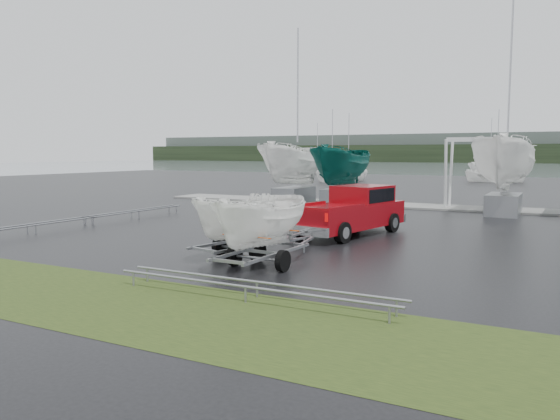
% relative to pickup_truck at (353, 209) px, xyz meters
% --- Properties ---
extents(ground_plane, '(120.00, 120.00, 0.00)m').
position_rel_pickup_truck_xyz_m(ground_plane, '(-2.58, -0.86, -1.00)').
color(ground_plane, black).
rests_on(ground_plane, ground).
extents(lake, '(300.00, 300.00, 0.00)m').
position_rel_pickup_truck_xyz_m(lake, '(-2.58, 99.14, -1.01)').
color(lake, gray).
rests_on(lake, ground).
extents(grass_verge, '(40.00, 40.00, 0.00)m').
position_rel_pickup_truck_xyz_m(grass_verge, '(-2.58, -11.86, -1.00)').
color(grass_verge, '#233213').
rests_on(grass_verge, ground).
extents(dock, '(30.00, 3.00, 0.12)m').
position_rel_pickup_truck_xyz_m(dock, '(-2.58, 12.14, -0.95)').
color(dock, gray).
rests_on(dock, ground).
extents(treeline, '(300.00, 8.00, 6.00)m').
position_rel_pickup_truck_xyz_m(treeline, '(-2.58, 169.14, 2.00)').
color(treeline, black).
rests_on(treeline, ground).
extents(far_hill, '(300.00, 6.00, 10.00)m').
position_rel_pickup_truck_xyz_m(far_hill, '(-2.58, 177.14, 4.00)').
color(far_hill, '#4C5651').
rests_on(far_hill, ground).
extents(pickup_truck, '(3.11, 6.05, 1.92)m').
position_rel_pickup_truck_xyz_m(pickup_truck, '(0.00, 0.00, 0.00)').
color(pickup_truck, maroon).
rests_on(pickup_truck, ground).
extents(trailer_hitched, '(1.93, 3.77, 4.40)m').
position_rel_pickup_truck_xyz_m(trailer_hitched, '(-1.33, -6.24, 1.40)').
color(trailer_hitched, gray).
rests_on(trailer_hitched, ground).
extents(trailer_parked, '(1.80, 3.64, 4.69)m').
position_rel_pickup_truck_xyz_m(trailer_parked, '(-0.07, -7.28, 1.55)').
color(trailer_parked, gray).
rests_on(trailer_parked, ground).
extents(boat_hoist, '(3.30, 2.18, 4.12)m').
position_rel_pickup_truck_xyz_m(boat_hoist, '(2.90, 12.14, 1.67)').
color(boat_hoist, silver).
rests_on(boat_hoist, ground).
extents(keelboat_0, '(2.73, 3.20, 10.91)m').
position_rel_pickup_truck_xyz_m(keelboat_0, '(-7.63, 10.14, 3.35)').
color(keelboat_0, gray).
rests_on(keelboat_0, ground).
extents(keelboat_1, '(2.54, 3.20, 7.85)m').
position_rel_pickup_truck_xyz_m(keelboat_1, '(-4.50, 10.34, 3.04)').
color(keelboat_1, gray).
rests_on(keelboat_1, ground).
extents(keelboat_2, '(2.98, 3.20, 11.17)m').
position_rel_pickup_truck_xyz_m(keelboat_2, '(4.64, 10.14, 3.74)').
color(keelboat_2, gray).
rests_on(keelboat_2, ground).
extents(mast_rack_0, '(0.56, 6.50, 0.06)m').
position_rel_pickup_truck_xyz_m(mast_rack_0, '(-11.58, 0.14, -0.65)').
color(mast_rack_0, gray).
rests_on(mast_rack_0, ground).
extents(mast_rack_1, '(0.56, 6.50, 0.06)m').
position_rel_pickup_truck_xyz_m(mast_rack_1, '(-11.58, -5.86, -0.65)').
color(mast_rack_1, gray).
rests_on(mast_rack_1, ground).
extents(mast_rack_2, '(7.00, 0.56, 0.06)m').
position_rel_pickup_truck_xyz_m(mast_rack_2, '(1.42, -10.36, -0.65)').
color(mast_rack_2, gray).
rests_on(mast_rack_2, ground).
extents(moored_boat_0, '(3.87, 3.86, 11.60)m').
position_rel_pickup_truck_xyz_m(moored_boat_0, '(-15.42, 35.46, -1.00)').
color(moored_boat_0, white).
rests_on(moored_boat_0, ground).
extents(moored_boat_1, '(3.35, 3.33, 11.16)m').
position_rel_pickup_truck_xyz_m(moored_boat_1, '(-15.83, 41.65, -0.99)').
color(moored_boat_1, white).
rests_on(moored_boat_1, ground).
extents(moored_boat_2, '(2.85, 2.79, 11.33)m').
position_rel_pickup_truck_xyz_m(moored_boat_2, '(0.62, 44.29, -1.00)').
color(moored_boat_2, white).
rests_on(moored_boat_2, ground).
extents(moored_boat_4, '(3.26, 3.31, 11.64)m').
position_rel_pickup_truck_xyz_m(moored_boat_4, '(-28.41, 60.89, -1.00)').
color(moored_boat_4, white).
rests_on(moored_boat_4, ground).
extents(moored_boat_5, '(4.20, 4.23, 12.02)m').
position_rel_pickup_truck_xyz_m(moored_boat_5, '(-1.93, 60.12, -1.00)').
color(moored_boat_5, white).
rests_on(moored_boat_5, ground).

